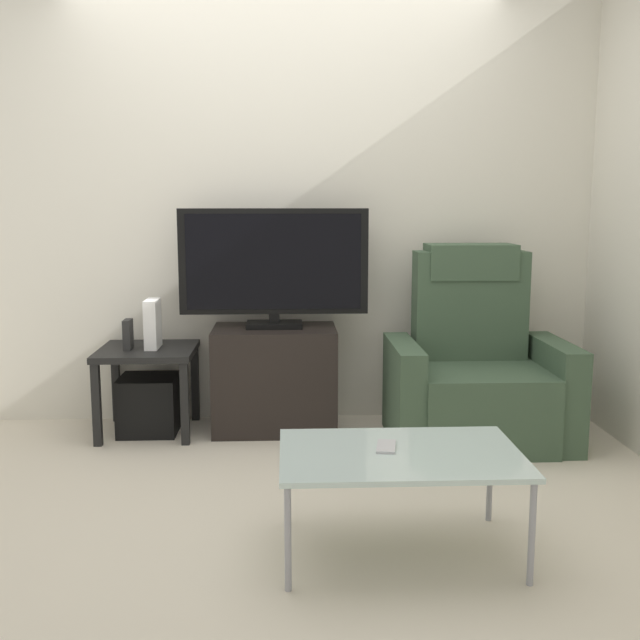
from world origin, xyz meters
The scene contains 11 objects.
ground_plane centered at (0.00, 0.00, 0.00)m, with size 6.40×6.40×0.00m, color beige.
wall_back centered at (0.00, 1.13, 1.30)m, with size 6.40×0.06×2.60m, color beige.
tv_stand centered at (-0.07, 0.84, 0.30)m, with size 0.71×0.45×0.60m.
television centered at (-0.07, 0.86, 0.96)m, with size 1.08×0.20×0.68m.
recliner_armchair centered at (1.06, 0.63, 0.37)m, with size 0.98×0.78×1.08m.
side_table centered at (-0.80, 0.81, 0.41)m, with size 0.54×0.54×0.49m.
subwoofer_box centered at (-0.80, 0.81, 0.16)m, with size 0.33×0.33×0.33m, color black.
book_upright centered at (-0.90, 0.79, 0.58)m, with size 0.04×0.11×0.17m, color #262626.
game_console centered at (-0.76, 0.82, 0.63)m, with size 0.07×0.20×0.28m, color white.
coffee_table centered at (0.42, -0.75, 0.37)m, with size 0.90×0.60×0.40m.
cell_phone centered at (0.38, -0.71, 0.40)m, with size 0.07×0.15×0.01m, color #B7B7BC.
Camera 1 is at (0.00, -3.44, 1.32)m, focal length 42.28 mm.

